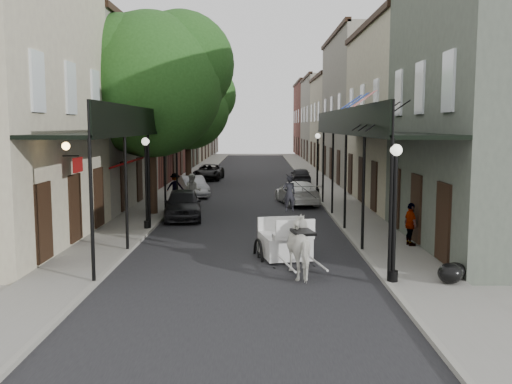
{
  "coord_description": "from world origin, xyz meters",
  "views": [
    {
      "loc": [
        0.47,
        -17.05,
        4.32
      ],
      "look_at": [
        0.37,
        6.14,
        1.6
      ],
      "focal_mm": 40.0,
      "sensor_mm": 36.0,
      "label": 1
    }
  ],
  "objects_px": {
    "horse": "(304,247)",
    "car_left_mid": "(193,186)",
    "pedestrian_sidewalk_right": "(411,224)",
    "carriage": "(282,224)",
    "tree_far": "(193,104)",
    "lamppost_left": "(146,181)",
    "tree_near": "(160,79)",
    "car_right_far": "(301,176)",
    "lamppost_right_far": "(317,162)",
    "car_left_far": "(209,172)",
    "pedestrian_sidewalk_left": "(175,187)",
    "pedestrian_walking": "(193,191)",
    "car_right_near": "(297,193)",
    "lamppost_right_near": "(394,211)",
    "car_left_near": "(183,204)"
  },
  "relations": [
    {
      "from": "pedestrian_walking",
      "to": "car_left_mid",
      "type": "height_order",
      "value": "pedestrian_walking"
    },
    {
      "from": "lamppost_right_near",
      "to": "lamppost_left",
      "type": "xyz_separation_m",
      "value": [
        -8.2,
        8.0,
        0.0
      ]
    },
    {
      "from": "car_right_near",
      "to": "lamppost_right_near",
      "type": "bearing_deg",
      "value": 85.94
    },
    {
      "from": "car_left_mid",
      "to": "car_right_far",
      "type": "relative_size",
      "value": 1.09
    },
    {
      "from": "lamppost_left",
      "to": "car_right_far",
      "type": "relative_size",
      "value": 1.07
    },
    {
      "from": "pedestrian_sidewalk_left",
      "to": "lamppost_right_far",
      "type": "bearing_deg",
      "value": -157.09
    },
    {
      "from": "carriage",
      "to": "pedestrian_walking",
      "type": "distance_m",
      "value": 11.7
    },
    {
      "from": "pedestrian_sidewalk_right",
      "to": "car_left_mid",
      "type": "distance_m",
      "value": 17.37
    },
    {
      "from": "tree_far",
      "to": "carriage",
      "type": "height_order",
      "value": "tree_far"
    },
    {
      "from": "lamppost_left",
      "to": "pedestrian_sidewalk_left",
      "type": "bearing_deg",
      "value": 90.66
    },
    {
      "from": "tree_near",
      "to": "lamppost_right_near",
      "type": "bearing_deg",
      "value": -55.73
    },
    {
      "from": "tree_far",
      "to": "car_left_mid",
      "type": "relative_size",
      "value": 2.27
    },
    {
      "from": "horse",
      "to": "carriage",
      "type": "relative_size",
      "value": 0.71
    },
    {
      "from": "lamppost_right_far",
      "to": "car_right_far",
      "type": "height_order",
      "value": "lamppost_right_far"
    },
    {
      "from": "tree_near",
      "to": "lamppost_left",
      "type": "bearing_deg",
      "value": -88.66
    },
    {
      "from": "lamppost_right_near",
      "to": "lamppost_left",
      "type": "bearing_deg",
      "value": 135.71
    },
    {
      "from": "horse",
      "to": "car_left_mid",
      "type": "height_order",
      "value": "horse"
    },
    {
      "from": "pedestrian_sidewalk_right",
      "to": "car_left_mid",
      "type": "height_order",
      "value": "pedestrian_sidewalk_right"
    },
    {
      "from": "lamppost_left",
      "to": "car_right_near",
      "type": "height_order",
      "value": "lamppost_left"
    },
    {
      "from": "tree_near",
      "to": "horse",
      "type": "distance_m",
      "value": 13.88
    },
    {
      "from": "pedestrian_sidewalk_right",
      "to": "car_right_far",
      "type": "distance_m",
      "value": 22.71
    },
    {
      "from": "lamppost_right_far",
      "to": "car_left_mid",
      "type": "bearing_deg",
      "value": -174.75
    },
    {
      "from": "pedestrian_sidewalk_left",
      "to": "pedestrian_sidewalk_right",
      "type": "distance_m",
      "value": 15.62
    },
    {
      "from": "car_left_mid",
      "to": "car_right_near",
      "type": "distance_m",
      "value": 6.96
    },
    {
      "from": "car_right_far",
      "to": "horse",
      "type": "bearing_deg",
      "value": 85.62
    },
    {
      "from": "tree_near",
      "to": "lamppost_right_far",
      "type": "distance_m",
      "value": 12.24
    },
    {
      "from": "car_right_far",
      "to": "lamppost_right_far",
      "type": "bearing_deg",
      "value": 93.56
    },
    {
      "from": "lamppost_right_far",
      "to": "carriage",
      "type": "distance_m",
      "value": 16.73
    },
    {
      "from": "pedestrian_sidewalk_left",
      "to": "tree_near",
      "type": "bearing_deg",
      "value": 90.92
    },
    {
      "from": "pedestrian_sidewalk_right",
      "to": "carriage",
      "type": "bearing_deg",
      "value": 95.45
    },
    {
      "from": "car_left_mid",
      "to": "car_right_far",
      "type": "height_order",
      "value": "car_left_mid"
    },
    {
      "from": "lamppost_left",
      "to": "tree_near",
      "type": "bearing_deg",
      "value": 91.34
    },
    {
      "from": "horse",
      "to": "car_left_far",
      "type": "height_order",
      "value": "horse"
    },
    {
      "from": "lamppost_right_near",
      "to": "lamppost_left",
      "type": "height_order",
      "value": "same"
    },
    {
      "from": "lamppost_left",
      "to": "car_left_far",
      "type": "height_order",
      "value": "lamppost_left"
    },
    {
      "from": "carriage",
      "to": "pedestrian_sidewalk_left",
      "type": "bearing_deg",
      "value": 100.72
    },
    {
      "from": "horse",
      "to": "pedestrian_walking",
      "type": "xyz_separation_m",
      "value": [
        -4.73,
        13.46,
        0.07
      ]
    },
    {
      "from": "car_left_far",
      "to": "car_right_far",
      "type": "height_order",
      "value": "car_left_far"
    },
    {
      "from": "car_left_mid",
      "to": "car_right_far",
      "type": "distance_m",
      "value": 10.67
    },
    {
      "from": "pedestrian_sidewalk_right",
      "to": "car_left_near",
      "type": "bearing_deg",
      "value": 46.14
    },
    {
      "from": "pedestrian_walking",
      "to": "pedestrian_sidewalk_left",
      "type": "xyz_separation_m",
      "value": [
        -1.24,
        2.18,
        -0.02
      ]
    },
    {
      "from": "lamppost_right_near",
      "to": "car_left_near",
      "type": "relative_size",
      "value": 0.9
    },
    {
      "from": "car_left_near",
      "to": "car_left_mid",
      "type": "bearing_deg",
      "value": 86.91
    },
    {
      "from": "tree_far",
      "to": "car_right_near",
      "type": "height_order",
      "value": "tree_far"
    },
    {
      "from": "horse",
      "to": "lamppost_left",
      "type": "bearing_deg",
      "value": -61.84
    },
    {
      "from": "tree_far",
      "to": "horse",
      "type": "bearing_deg",
      "value": -76.56
    },
    {
      "from": "pedestrian_walking",
      "to": "car_left_far",
      "type": "bearing_deg",
      "value": 90.78
    },
    {
      "from": "car_left_near",
      "to": "lamppost_right_near",
      "type": "bearing_deg",
      "value": -63.55
    },
    {
      "from": "tree_near",
      "to": "car_right_far",
      "type": "distance_m",
      "value": 17.96
    },
    {
      "from": "car_left_far",
      "to": "car_right_far",
      "type": "distance_m",
      "value": 7.66
    }
  ]
}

